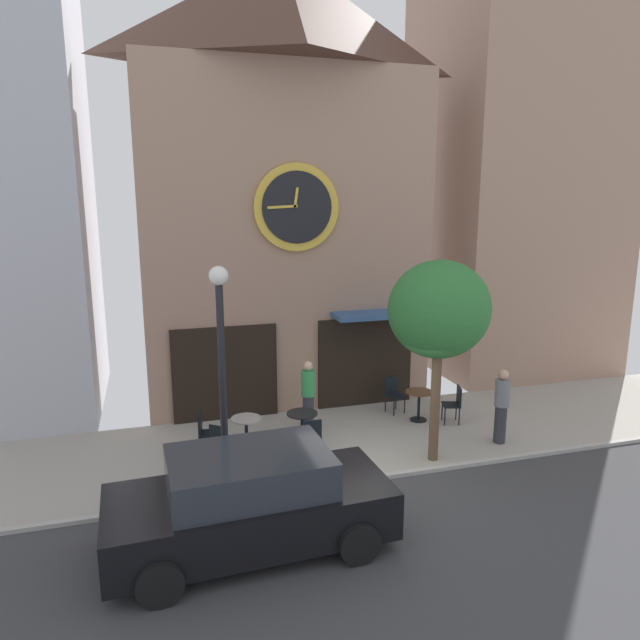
# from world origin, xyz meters

# --- Properties ---
(ground_plane) EXTENTS (27.28, 9.48, 0.13)m
(ground_plane) POSITION_xyz_m (0.00, -0.71, -0.02)
(ground_plane) COLOR #9E998E
(clock_building) EXTENTS (7.21, 3.55, 10.95)m
(clock_building) POSITION_xyz_m (-0.50, 5.15, 5.68)
(clock_building) COLOR #9E7A66
(clock_building) RESTS_ON ground_plane
(neighbor_building_right) EXTENTS (5.36, 4.97, 12.31)m
(neighbor_building_right) POSITION_xyz_m (7.08, 6.50, 6.15)
(neighbor_building_right) COLOR #9E7A66
(neighbor_building_right) RESTS_ON ground_plane
(street_lamp) EXTENTS (0.36, 0.36, 4.10)m
(street_lamp) POSITION_xyz_m (-2.71, 1.00, 2.08)
(street_lamp) COLOR black
(street_lamp) RESTS_ON ground_plane
(street_tree) EXTENTS (2.05, 1.85, 4.14)m
(street_tree) POSITION_xyz_m (1.49, 0.51, 3.14)
(street_tree) COLOR brown
(street_tree) RESTS_ON ground_plane
(cafe_table_center_right) EXTENTS (0.65, 0.65, 0.74)m
(cafe_table_center_right) POSITION_xyz_m (-2.14, 2.02, 0.50)
(cafe_table_center_right) COLOR black
(cafe_table_center_right) RESTS_ON ground_plane
(cafe_table_near_curb) EXTENTS (0.68, 0.68, 0.72)m
(cafe_table_near_curb) POSITION_xyz_m (-0.91, 2.02, 0.50)
(cafe_table_near_curb) COLOR black
(cafe_table_near_curb) RESTS_ON ground_plane
(cafe_table_center_left) EXTENTS (0.67, 0.67, 0.74)m
(cafe_table_center_left) POSITION_xyz_m (2.14, 2.53, 0.51)
(cafe_table_center_left) COLOR black
(cafe_table_center_left) RESTS_ON ground_plane
(cafe_chair_right_end) EXTENTS (0.50, 0.50, 0.90)m
(cafe_chair_right_end) POSITION_xyz_m (2.89, 2.16, 0.53)
(cafe_chair_right_end) COLOR black
(cafe_chair_right_end) RESTS_ON ground_plane
(cafe_chair_under_awning) EXTENTS (0.56, 0.56, 0.90)m
(cafe_chair_under_awning) POSITION_xyz_m (-2.74, 1.44, 0.53)
(cafe_chair_under_awning) COLOR black
(cafe_chair_under_awning) RESTS_ON ground_plane
(cafe_chair_corner) EXTENTS (0.48, 0.48, 0.90)m
(cafe_chair_corner) POSITION_xyz_m (-2.99, 2.11, 0.53)
(cafe_chair_corner) COLOR black
(cafe_chair_corner) RESTS_ON ground_plane
(cafe_chair_near_tree) EXTENTS (0.49, 0.49, 0.90)m
(cafe_chair_near_tree) POSITION_xyz_m (1.78, 3.25, 0.53)
(cafe_chair_near_tree) COLOR black
(cafe_chair_near_tree) RESTS_ON ground_plane
(cafe_chair_facing_wall) EXTENTS (0.42, 0.42, 0.90)m
(cafe_chair_facing_wall) POSITION_xyz_m (-0.94, 1.19, 0.53)
(cafe_chair_facing_wall) COLOR black
(cafe_chair_facing_wall) RESTS_ON ground_plane
(pedestrian_green) EXTENTS (0.38, 0.38, 1.67)m
(pedestrian_green) POSITION_xyz_m (-0.58, 2.70, 0.86)
(pedestrian_green) COLOR #2D2D38
(pedestrian_green) RESTS_ON ground_plane
(pedestrian_grey) EXTENTS (0.42, 0.42, 1.67)m
(pedestrian_grey) POSITION_xyz_m (3.29, 0.86, 0.86)
(pedestrian_grey) COLOR #2D2D38
(pedestrian_grey) RESTS_ON ground_plane
(parked_car_black) EXTENTS (4.37, 2.15, 1.55)m
(parked_car_black) POSITION_xyz_m (-2.63, -1.45, 0.76)
(parked_car_black) COLOR black
(parked_car_black) RESTS_ON ground_plane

